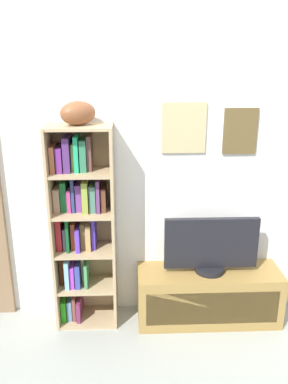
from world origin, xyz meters
name	(u,v)px	position (x,y,z in m)	size (l,w,h in m)	color
back_wall	(163,160)	(0.00, 1.13, 1.23)	(4.80, 0.08, 2.46)	white
bookshelf	(80,225)	(-0.61, 0.99, 0.79)	(0.45, 0.29, 1.51)	tan
football	(78,113)	(-0.58, 0.95, 1.59)	(0.24, 0.16, 0.16)	brown
tv_stand	(208,295)	(0.35, 0.92, 0.21)	(1.08, 0.35, 0.41)	olive
television	(211,246)	(0.35, 0.92, 0.62)	(0.69, 0.22, 0.43)	black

